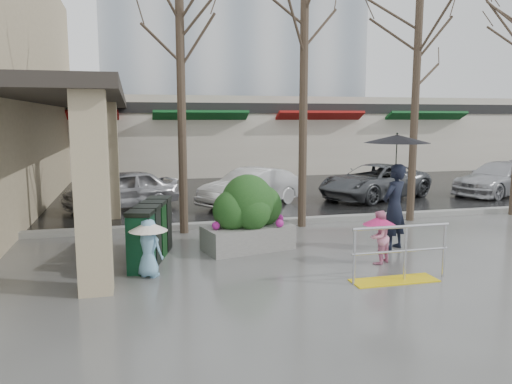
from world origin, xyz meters
name	(u,v)px	position (x,y,z in m)	size (l,w,h in m)	color
ground	(304,267)	(0.00, 0.00, 0.00)	(120.00, 120.00, 0.00)	#51514F
street_asphalt	(186,165)	(0.00, 22.00, 0.01)	(120.00, 36.00, 0.01)	black
curb	(256,223)	(0.00, 4.00, 0.07)	(120.00, 0.30, 0.15)	gray
canopy_slab	(79,96)	(-4.80, 8.00, 3.62)	(2.80, 18.00, 0.25)	#2D2823
pillar_front	(92,190)	(-3.90, -0.50, 1.75)	(0.55, 0.55, 3.50)	tan
pillar_back	(109,159)	(-3.90, 6.00, 1.75)	(0.55, 0.55, 3.50)	tan
storefront_row	(230,135)	(2.00, 17.97, 2.01)	(34.00, 6.74, 4.00)	beige
handrail	(398,261)	(1.36, -1.20, 0.38)	(1.90, 0.50, 1.03)	yellow
tree_west	(180,28)	(-2.00, 3.60, 5.08)	(3.20, 3.20, 6.80)	#382B21
tree_midwest	(304,28)	(1.20, 3.60, 5.23)	(3.20, 3.20, 7.00)	#382B21
tree_mideast	(418,47)	(4.50, 3.60, 4.86)	(3.20, 3.20, 6.50)	#382B21
woman	(395,182)	(2.41, 0.84, 1.53)	(1.44, 1.44, 2.61)	black
child_pink	(379,233)	(1.55, -0.11, 0.63)	(0.67, 0.66, 1.09)	pink
child_blue	(149,241)	(-3.00, 0.13, 0.68)	(0.72, 0.72, 1.10)	#78B0D6
planter	(248,214)	(-0.77, 1.61, 0.81)	(2.11, 1.39, 1.70)	slate
news_boxes	(151,232)	(-2.92, 1.22, 0.60)	(1.03, 2.20, 1.20)	#0C3821
car_a	(121,190)	(-3.63, 7.53, 0.63)	(1.49, 3.70, 1.26)	#A1A1A5
car_b	(251,187)	(0.60, 7.00, 0.63)	(1.33, 3.82, 1.26)	white
car_c	(374,181)	(5.32, 7.42, 0.63)	(2.09, 4.53, 1.26)	#4F5155
car_d	(500,178)	(10.41, 7.09, 0.63)	(1.77, 4.34, 1.26)	#B3B3B8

